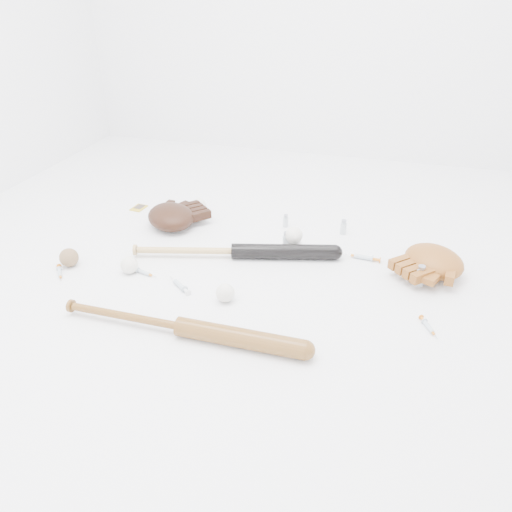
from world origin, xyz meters
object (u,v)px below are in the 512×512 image
(bat_dark, at_px, (234,251))
(pedestal, at_px, (294,247))
(glove_dark, at_px, (171,216))
(bat_wood, at_px, (180,326))

(bat_dark, distance_m, pedestal, 0.26)
(glove_dark, height_order, pedestal, glove_dark)
(bat_dark, height_order, bat_wood, same)
(bat_wood, distance_m, pedestal, 0.69)
(bat_dark, height_order, glove_dark, glove_dark)
(bat_dark, distance_m, glove_dark, 0.42)
(pedestal, bearing_deg, bat_wood, -109.78)
(bat_wood, height_order, pedestal, bat_wood)
(bat_dark, relative_size, pedestal, 12.68)
(pedestal, bearing_deg, glove_dark, 173.40)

